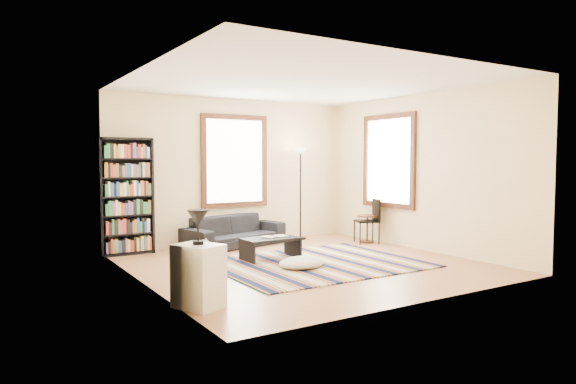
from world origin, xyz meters
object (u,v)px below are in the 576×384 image
floor_cushion (302,263)px  white_cabinet (199,276)px  floor_lamp (300,194)px  side_table (367,229)px  sofa (234,231)px  bookshelf (126,196)px  folding_chair (367,221)px  dog (196,259)px  coffee_table (270,249)px

floor_cushion → white_cabinet: size_ratio=1.04×
floor_lamp → white_cabinet: size_ratio=2.66×
floor_lamp → side_table: size_ratio=3.44×
sofa → white_cabinet: white_cabinet is taller
bookshelf → folding_chair: bookshelf is taller
bookshelf → dog: 2.49m
side_table → bookshelf: bearing=164.2°
folding_chair → coffee_table: bearing=-147.4°
side_table → white_cabinet: size_ratio=0.77×
folding_chair → floor_cushion: bearing=-129.4°
floor_lamp → folding_chair: size_ratio=2.16×
sofa → dog: 2.63m
side_table → sofa: bearing=158.4°
side_table → dog: (-4.01, -1.14, 0.01)m
floor_lamp → folding_chair: bearing=-53.1°
dog → white_cabinet: bearing=-122.8°
dog → sofa: bearing=40.5°
bookshelf → side_table: 4.57m
bookshelf → white_cabinet: 3.72m
folding_chair → side_table: bearing=59.2°
bookshelf → white_cabinet: bearing=-92.5°
floor_cushion → floor_lamp: 2.99m
bookshelf → floor_cushion: bookshelf is taller
floor_lamp → dog: size_ratio=3.36×
sofa → floor_cushion: bearing=-104.3°
floor_lamp → side_table: 1.52m
sofa → dog: bearing=-141.4°
side_table → coffee_table: bearing=-168.4°
dog → bookshelf: bearing=85.6°
dog → floor_cushion: bearing=-19.9°
bookshelf → floor_lamp: (3.46, -0.17, -0.07)m
bookshelf → coffee_table: (1.85, -1.74, -0.82)m
bookshelf → side_table: (4.34, -1.23, -0.73)m
coffee_table → folding_chair: (2.43, 0.47, 0.25)m
sofa → floor_cushion: (-0.00, -2.31, -0.20)m
white_cabinet → dog: 1.39m
sofa → floor_cushion: sofa is taller
floor_cushion → floor_lamp: size_ratio=0.39×
coffee_table → side_table: size_ratio=1.67×
coffee_table → floor_lamp: 2.37m
coffee_table → white_cabinet: 2.79m
coffee_table → dog: size_ratio=1.63×
sofa → folding_chair: 2.58m
sofa → folding_chair: size_ratio=2.30×
coffee_table → white_cabinet: bearing=-136.4°
sofa → dog: (-1.59, -2.10, -0.01)m
floor_cushion → side_table: bearing=29.1°
floor_cushion → dog: size_ratio=1.31×
coffee_table → floor_cushion: size_ratio=1.24×
floor_lamp → dog: 3.88m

